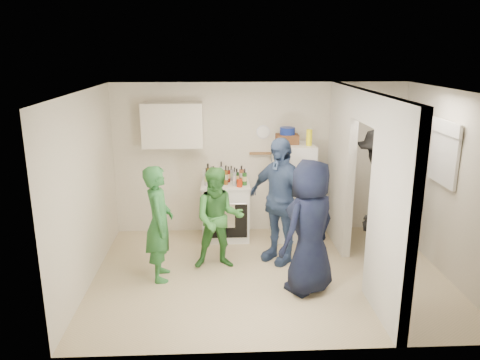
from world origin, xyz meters
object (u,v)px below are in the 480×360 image
at_px(person_navy, 310,227).
at_px(person_nook, 379,194).
at_px(person_green_left, 159,223).
at_px(stove, 226,211).
at_px(person_green_center, 219,219).
at_px(wicker_basket, 287,139).
at_px(person_denim, 279,200).
at_px(blue_bowl, 287,131).
at_px(yellow_cup_stack_top, 309,137).
at_px(fridge, 292,192).

distance_m(person_navy, person_nook, 1.55).
height_order(person_green_left, person_navy, person_navy).
relative_size(stove, person_nook, 0.48).
distance_m(stove, person_green_center, 1.12).
relative_size(wicker_basket, person_denim, 0.19).
relative_size(wicker_basket, person_green_center, 0.24).
bearing_deg(wicker_basket, person_navy, -88.81).
relative_size(blue_bowl, person_nook, 0.12).
relative_size(stove, yellow_cup_stack_top, 3.69).
bearing_deg(person_navy, person_nook, -179.53).
bearing_deg(fridge, person_denim, -110.79).
height_order(fridge, person_green_center, fridge).
distance_m(fridge, wicker_basket, 0.86).
bearing_deg(stove, yellow_cup_stack_top, -5.70).
bearing_deg(person_green_center, fridge, 38.76).
bearing_deg(wicker_basket, yellow_cup_stack_top, -25.11).
relative_size(blue_bowl, person_denim, 0.13).
xyz_separation_m(yellow_cup_stack_top, person_navy, (-0.28, -1.68, -0.82)).
xyz_separation_m(stove, yellow_cup_stack_top, (1.30, -0.13, 1.22)).
xyz_separation_m(yellow_cup_stack_top, person_denim, (-0.55, -0.76, -0.77)).
relative_size(wicker_basket, person_nook, 0.18).
height_order(wicker_basket, person_navy, person_navy).
height_order(person_denim, person_navy, person_denim).
distance_m(yellow_cup_stack_top, person_green_center, 1.96).
distance_m(blue_bowl, yellow_cup_stack_top, 0.36).
bearing_deg(fridge, stove, 178.41).
xyz_separation_m(stove, wicker_basket, (0.98, 0.02, 1.17)).
bearing_deg(person_navy, person_green_center, -71.13).
bearing_deg(person_denim, person_green_left, -117.34).
distance_m(wicker_basket, person_nook, 1.65).
relative_size(blue_bowl, person_navy, 0.14).
height_order(yellow_cup_stack_top, person_nook, person_nook).
relative_size(person_green_left, person_nook, 0.81).
bearing_deg(person_denim, wicker_basket, 122.36).
relative_size(person_green_center, person_nook, 0.75).
relative_size(person_green_center, person_navy, 0.84).
distance_m(fridge, blue_bowl, 0.99).
height_order(person_green_center, person_navy, person_navy).
xyz_separation_m(stove, person_green_left, (-0.90, -1.38, 0.32)).
bearing_deg(wicker_basket, person_denim, -103.99).
bearing_deg(person_navy, yellow_cup_stack_top, -138.03).
bearing_deg(yellow_cup_stack_top, person_green_center, -145.96).
bearing_deg(fridge, person_green_center, -138.54).
height_order(wicker_basket, person_green_center, wicker_basket).
bearing_deg(stove, person_navy, -60.60).
xyz_separation_m(wicker_basket, person_navy, (0.04, -1.83, -0.77)).
bearing_deg(person_green_center, person_nook, 3.28).
xyz_separation_m(wicker_basket, person_denim, (-0.23, -0.91, -0.72)).
bearing_deg(person_nook, person_green_center, -54.71).
bearing_deg(blue_bowl, person_denim, -103.99).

